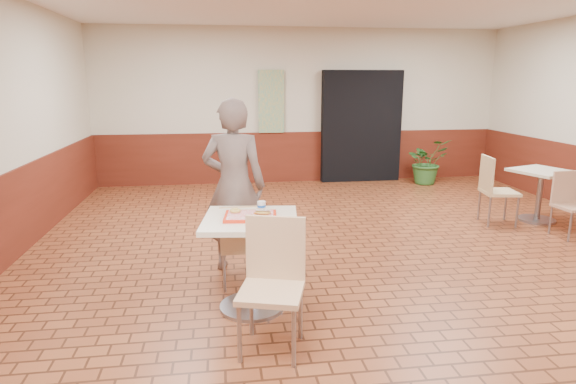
{
  "coord_description": "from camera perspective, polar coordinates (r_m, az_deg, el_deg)",
  "views": [
    {
      "loc": [
        -1.61,
        -4.48,
        2.02
      ],
      "look_at": [
        -0.97,
        0.03,
        0.95
      ],
      "focal_mm": 30.0,
      "sensor_mm": 36.0,
      "label": 1
    }
  ],
  "objects": [
    {
      "name": "room_shell",
      "position": [
        4.79,
        11.7,
        6.72
      ],
      "size": [
        8.01,
        10.01,
        3.01
      ],
      "color": "brown",
      "rests_on": "ground"
    },
    {
      "name": "wainscot_band",
      "position": [
        5.0,
        11.17,
        -4.75
      ],
      "size": [
        8.0,
        10.0,
        1.0
      ],
      "color": "#541C10",
      "rests_on": "ground"
    },
    {
      "name": "corridor_doorway",
      "position": [
        9.81,
        8.67,
        7.68
      ],
      "size": [
        1.6,
        0.22,
        2.2
      ],
      "primitive_type": "cube",
      "color": "black",
      "rests_on": "ground"
    },
    {
      "name": "promo_poster",
      "position": [
        9.48,
        -2.0,
        10.66
      ],
      "size": [
        0.5,
        0.03,
        1.2
      ],
      "primitive_type": "cube",
      "color": "gray",
      "rests_on": "wainscot_band"
    },
    {
      "name": "main_table",
      "position": [
        4.27,
        -4.41,
        -6.64
      ],
      "size": [
        0.81,
        0.81,
        0.85
      ],
      "rotation": [
        0.0,
        0.0,
        -0.12
      ],
      "color": "beige",
      "rests_on": "ground"
    },
    {
      "name": "chair_main_front",
      "position": [
        3.69,
        -1.8,
        -10.05
      ],
      "size": [
        0.57,
        0.57,
        1.0
      ],
      "rotation": [
        0.0,
        0.0,
        -0.28
      ],
      "color": "#DCB184",
      "rests_on": "ground"
    },
    {
      "name": "chair_main_back",
      "position": [
        4.73,
        -5.61,
        -5.83
      ],
      "size": [
        0.4,
        0.4,
        0.86
      ],
      "rotation": [
        0.0,
        0.0,
        3.15
      ],
      "color": "tan",
      "rests_on": "ground"
    },
    {
      "name": "customer",
      "position": [
        5.11,
        -6.42,
        0.71
      ],
      "size": [
        0.75,
        0.57,
        1.84
      ],
      "primitive_type": "imported",
      "rotation": [
        0.0,
        0.0,
        2.93
      ],
      "color": "#6B5A53",
      "rests_on": "ground"
    },
    {
      "name": "serving_tray",
      "position": [
        4.18,
        -4.48,
        -2.87
      ],
      "size": [
        0.45,
        0.35,
        0.03
      ],
      "rotation": [
        0.0,
        0.0,
        -0.11
      ],
      "color": "red",
      "rests_on": "main_table"
    },
    {
      "name": "ring_donut",
      "position": [
        4.25,
        -6.27,
        -2.21
      ],
      "size": [
        0.13,
        0.13,
        0.03
      ],
      "primitive_type": "torus",
      "rotation": [
        0.0,
        0.0,
        0.41
      ],
      "color": "gold",
      "rests_on": "serving_tray"
    },
    {
      "name": "long_john_donut",
      "position": [
        4.16,
        -3.03,
        -2.41
      ],
      "size": [
        0.15,
        0.1,
        0.04
      ],
      "rotation": [
        0.0,
        0.0,
        -0.26
      ],
      "color": "gold",
      "rests_on": "serving_tray"
    },
    {
      "name": "paper_cup",
      "position": [
        4.25,
        -3.16,
        -1.71
      ],
      "size": [
        0.08,
        0.08,
        0.09
      ],
      "rotation": [
        0.0,
        0.0,
        0.1
      ],
      "color": "silver",
      "rests_on": "serving_tray"
    },
    {
      "name": "second_table",
      "position": [
        7.85,
        27.74,
        0.56
      ],
      "size": [
        0.71,
        0.71,
        0.75
      ],
      "rotation": [
        0.0,
        0.0,
        0.34
      ],
      "color": "beige",
      "rests_on": "ground"
    },
    {
      "name": "chair_second_left",
      "position": [
        7.4,
        23.24,
        0.61
      ],
      "size": [
        0.51,
        0.51,
        0.97
      ],
      "rotation": [
        0.0,
        0.0,
        1.41
      ],
      "color": "tan",
      "rests_on": "ground"
    },
    {
      "name": "chair_second_front",
      "position": [
        7.3,
        30.4,
        -0.86
      ],
      "size": [
        0.42,
        0.42,
        0.85
      ],
      "rotation": [
        0.0,
        0.0,
        0.08
      ],
      "color": "tan",
      "rests_on": "ground"
    },
    {
      "name": "potted_plant",
      "position": [
        9.87,
        16.12,
        3.5
      ],
      "size": [
        0.95,
        0.88,
        0.89
      ],
      "primitive_type": "imported",
      "rotation": [
        0.0,
        0.0,
        0.27
      ],
      "color": "#2D6327",
      "rests_on": "ground"
    }
  ]
}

